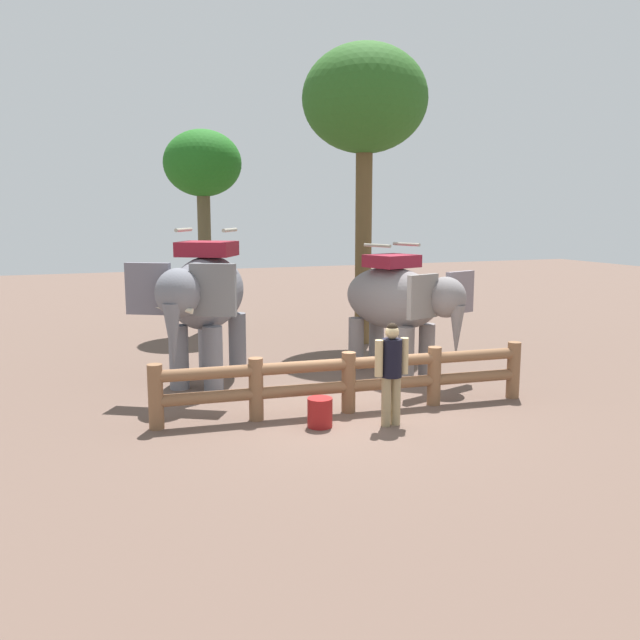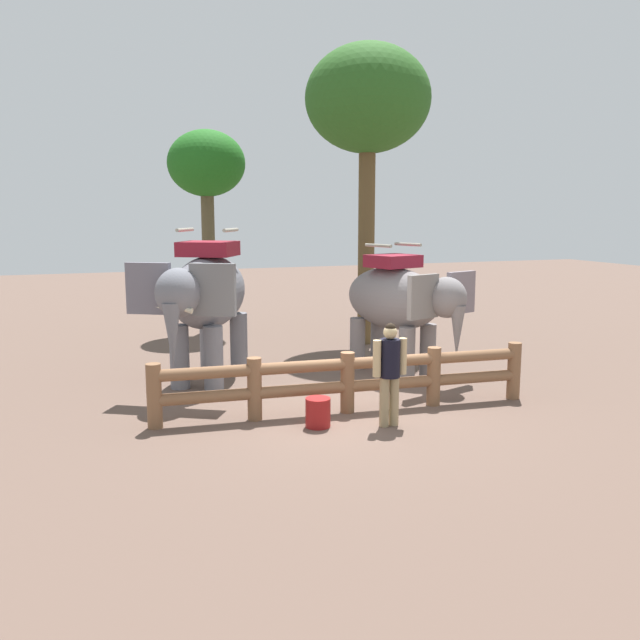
{
  "view_description": "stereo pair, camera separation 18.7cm",
  "coord_description": "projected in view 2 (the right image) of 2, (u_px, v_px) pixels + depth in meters",
  "views": [
    {
      "loc": [
        -4.4,
        -10.09,
        3.4
      ],
      "look_at": [
        0.0,
        1.51,
        1.4
      ],
      "focal_mm": 37.47,
      "sensor_mm": 36.0,
      "label": 1
    },
    {
      "loc": [
        -4.23,
        -10.16,
        3.4
      ],
      "look_at": [
        0.0,
        1.51,
        1.4
      ],
      "focal_mm": 37.47,
      "sensor_mm": 36.0,
      "label": 2
    }
  ],
  "objects": [
    {
      "name": "tree_back_center",
      "position": [
        368.0,
        104.0,
        16.64
      ],
      "size": [
        3.15,
        3.15,
        7.55
      ],
      "color": "brown",
      "rests_on": "ground"
    },
    {
      "name": "tree_far_left",
      "position": [
        207.0,
        169.0,
        18.62
      ],
      "size": [
        2.17,
        2.17,
        5.68
      ],
      "color": "brown",
      "rests_on": "ground"
    },
    {
      "name": "log_fence",
      "position": [
        347.0,
        378.0,
        11.41
      ],
      "size": [
        6.66,
        0.73,
        1.05
      ],
      "color": "brown",
      "rests_on": "ground"
    },
    {
      "name": "ground_plane",
      "position": [
        350.0,
        414.0,
        11.39
      ],
      "size": [
        60.0,
        60.0,
        0.0
      ],
      "primitive_type": "plane",
      "color": "brown"
    },
    {
      "name": "feed_bucket",
      "position": [
        318.0,
        412.0,
        10.68
      ],
      "size": [
        0.4,
        0.4,
        0.47
      ],
      "color": "maroon",
      "rests_on": "ground"
    },
    {
      "name": "elephant_center",
      "position": [
        399.0,
        302.0,
        13.96
      ],
      "size": [
        2.24,
        3.3,
        2.76
      ],
      "color": "gray",
      "rests_on": "ground"
    },
    {
      "name": "tourist_woman_in_black",
      "position": [
        390.0,
        367.0,
        10.62
      ],
      "size": [
        0.59,
        0.34,
        1.68
      ],
      "color": "#99855F",
      "rests_on": "ground"
    },
    {
      "name": "elephant_near_left",
      "position": [
        206.0,
        297.0,
        13.34
      ],
      "size": [
        2.94,
        3.59,
        3.09
      ],
      "color": "slate",
      "rests_on": "ground"
    }
  ]
}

